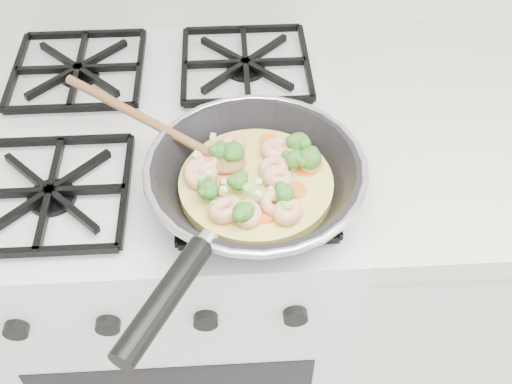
{
  "coord_description": "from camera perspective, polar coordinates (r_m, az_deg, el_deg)",
  "views": [
    {
      "loc": [
        0.12,
        0.92,
        1.58
      ],
      "look_at": [
        0.15,
        1.52,
        0.93
      ],
      "focal_mm": 43.49,
      "sensor_mm": 36.0,
      "label": 1
    }
  ],
  "objects": [
    {
      "name": "skillet",
      "position": [
        0.86,
        -0.23,
        1.14
      ],
      "size": [
        0.44,
        0.47,
        0.09
      ],
      "rotation": [
        0.0,
        0.0,
        0.11
      ],
      "color": "black",
      "rests_on": "stove"
    },
    {
      "name": "stove",
      "position": [
        1.37,
        -6.77,
        -8.11
      ],
      "size": [
        0.6,
        0.6,
        0.92
      ],
      "color": "white",
      "rests_on": "ground"
    }
  ]
}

